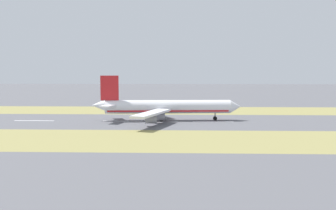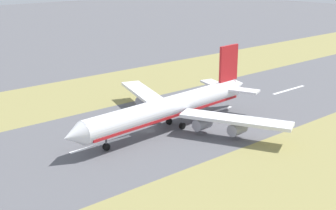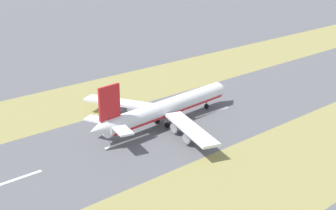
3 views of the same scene
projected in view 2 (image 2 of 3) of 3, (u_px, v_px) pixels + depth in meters
ground_plane at (148, 130)px, 128.10m from camera, size 800.00×800.00×0.00m
grass_median_west at (285, 188)px, 95.52m from camera, size 40.00×600.00×0.01m
grass_median_east at (67, 96)px, 160.68m from camera, size 40.00×600.00×0.01m
centreline_dash_near at (289, 90)px, 168.49m from camera, size 1.20×18.00×0.01m
centreline_dash_mid at (211, 112)px, 143.55m from camera, size 1.20×18.00×0.01m
centreline_dash_far at (101, 144)px, 118.60m from camera, size 1.20×18.00×0.01m
airplane_main_jet at (173, 107)px, 128.59m from camera, size 63.98×67.22×20.20m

